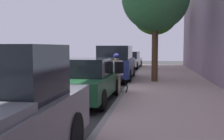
{
  "coord_description": "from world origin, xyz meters",
  "views": [
    {
      "loc": [
        2.83,
        -11.48,
        1.91
      ],
      "look_at": [
        1.19,
        -0.52,
        1.02
      ],
      "focal_mm": 45.62,
      "sensor_mm": 36.0,
      "label": 1
    }
  ],
  "objects_px": {
    "parked_sedan_green_second": "(86,80)",
    "bicycle_at_curb": "(113,85)",
    "parked_sedan_white_far": "(130,60)",
    "street_tree_far_end": "(155,14)",
    "cyclist_with_backpack": "(117,70)",
    "parked_suv_dark_blue_mid": "(116,63)"
  },
  "relations": [
    {
      "from": "parked_sedan_green_second",
      "to": "cyclist_with_backpack",
      "type": "bearing_deg",
      "value": 57.32
    },
    {
      "from": "parked_sedan_white_far",
      "to": "parked_suv_dark_blue_mid",
      "type": "bearing_deg",
      "value": -89.93
    },
    {
      "from": "parked_suv_dark_blue_mid",
      "to": "cyclist_with_backpack",
      "type": "distance_m",
      "value": 5.07
    },
    {
      "from": "parked_sedan_white_far",
      "to": "street_tree_far_end",
      "type": "distance_m",
      "value": 4.89
    },
    {
      "from": "parked_sedan_white_far",
      "to": "bicycle_at_curb",
      "type": "height_order",
      "value": "parked_sedan_white_far"
    },
    {
      "from": "cyclist_with_backpack",
      "to": "street_tree_far_end",
      "type": "distance_m",
      "value": 12.96
    },
    {
      "from": "parked_suv_dark_blue_mid",
      "to": "street_tree_far_end",
      "type": "distance_m",
      "value": 8.46
    },
    {
      "from": "parked_sedan_green_second",
      "to": "street_tree_far_end",
      "type": "height_order",
      "value": "street_tree_far_end"
    },
    {
      "from": "parked_sedan_green_second",
      "to": "cyclist_with_backpack",
      "type": "xyz_separation_m",
      "value": [
        0.89,
        1.38,
        0.26
      ]
    },
    {
      "from": "parked_sedan_green_second",
      "to": "cyclist_with_backpack",
      "type": "distance_m",
      "value": 1.67
    },
    {
      "from": "parked_suv_dark_blue_mid",
      "to": "parked_sedan_white_far",
      "type": "relative_size",
      "value": 1.04
    },
    {
      "from": "parked_sedan_green_second",
      "to": "parked_suv_dark_blue_mid",
      "type": "height_order",
      "value": "parked_suv_dark_blue_mid"
    },
    {
      "from": "parked_sedan_white_far",
      "to": "street_tree_far_end",
      "type": "bearing_deg",
      "value": -43.7
    },
    {
      "from": "parked_sedan_green_second",
      "to": "street_tree_far_end",
      "type": "bearing_deg",
      "value": 80.27
    },
    {
      "from": "parked_sedan_green_second",
      "to": "bicycle_at_curb",
      "type": "xyz_separation_m",
      "value": [
        0.67,
        1.85,
        -0.39
      ]
    },
    {
      "from": "parked_sedan_white_far",
      "to": "parked_sedan_green_second",
      "type": "bearing_deg",
      "value": -90.55
    },
    {
      "from": "cyclist_with_backpack",
      "to": "parked_sedan_white_far",
      "type": "bearing_deg",
      "value": 92.91
    },
    {
      "from": "parked_sedan_green_second",
      "to": "street_tree_far_end",
      "type": "distance_m",
      "value": 14.47
    },
    {
      "from": "parked_sedan_green_second",
      "to": "street_tree_far_end",
      "type": "relative_size",
      "value": 0.72
    },
    {
      "from": "cyclist_with_backpack",
      "to": "parked_sedan_green_second",
      "type": "bearing_deg",
      "value": -122.68
    },
    {
      "from": "bicycle_at_curb",
      "to": "parked_sedan_green_second",
      "type": "bearing_deg",
      "value": -109.94
    },
    {
      "from": "parked_sedan_green_second",
      "to": "bicycle_at_curb",
      "type": "height_order",
      "value": "parked_sedan_green_second"
    }
  ]
}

